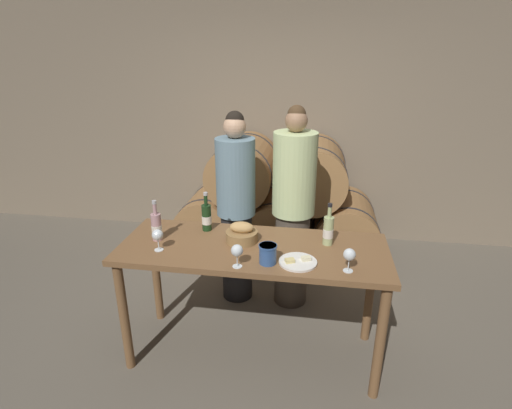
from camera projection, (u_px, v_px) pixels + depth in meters
name	position (u px, v px, depth m)	size (l,w,h in m)	color
ground_plane	(253.00, 351.00, 3.00)	(10.00, 10.00, 0.00)	#665E51
stone_wall_back	(285.00, 99.00, 4.43)	(10.00, 0.12, 3.20)	#7F705B
barrel_stack	(278.00, 203.00, 4.30)	(2.14, 0.85, 1.27)	#9E7042
tasting_table	(253.00, 262.00, 2.72)	(1.80, 0.68, 0.88)	brown
person_left	(236.00, 209.00, 3.38)	(0.33, 0.33, 1.67)	#232326
person_right	(293.00, 210.00, 3.30)	(0.35, 0.35, 1.73)	#4C4238
wine_bottle_red	(207.00, 217.00, 2.89)	(0.07, 0.07, 0.29)	#193819
wine_bottle_white	(328.00, 230.00, 2.67)	(0.07, 0.07, 0.30)	#ADBC7F
wine_bottle_rose	(157.00, 226.00, 2.74)	(0.07, 0.07, 0.29)	#BC8E93
blue_crock	(268.00, 253.00, 2.45)	(0.11, 0.11, 0.12)	#335693
bread_basket	(242.00, 234.00, 2.73)	(0.22, 0.22, 0.14)	olive
cheese_plate	(298.00, 262.00, 2.47)	(0.24, 0.24, 0.04)	white
wine_glass_far_left	(158.00, 235.00, 2.59)	(0.07, 0.07, 0.15)	white
wine_glass_left	(237.00, 251.00, 2.39)	(0.07, 0.07, 0.15)	white
wine_glass_center	(349.00, 255.00, 2.34)	(0.07, 0.07, 0.15)	white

